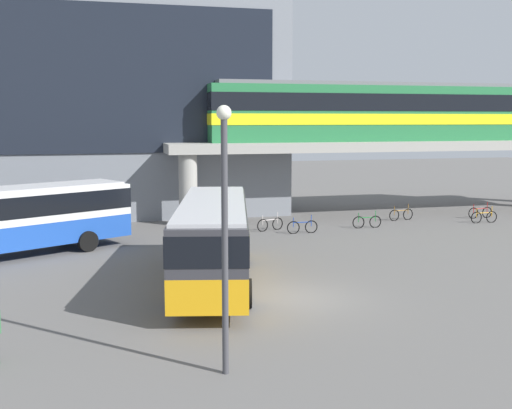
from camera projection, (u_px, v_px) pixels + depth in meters
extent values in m
plane|color=#605E5B|center=(235.00, 244.00, 31.83)|extent=(120.00, 120.00, 0.00)
cube|color=slate|center=(75.00, 96.00, 44.12)|extent=(27.19, 15.19, 15.78)
cube|color=black|center=(71.00, 78.00, 36.68)|extent=(24.47, 0.10, 8.84)
cube|color=#9E9B93|center=(383.00, 145.00, 42.14)|extent=(29.44, 5.55, 0.60)
cylinder|color=#9E9B93|center=(188.00, 190.00, 37.20)|extent=(1.10, 1.10, 4.26)
cylinder|color=#9E9B93|center=(179.00, 184.00, 40.99)|extent=(1.10, 1.10, 4.26)
cube|color=#26723F|center=(390.00, 114.00, 41.97)|extent=(24.80, 2.90, 3.60)
cube|color=yellow|center=(390.00, 119.00, 42.02)|extent=(24.86, 2.96, 0.70)
cube|color=black|center=(390.00, 103.00, 41.87)|extent=(24.86, 2.96, 1.10)
cube|color=slate|center=(391.00, 85.00, 41.71)|extent=(23.81, 2.61, 0.24)
cube|color=orange|center=(213.00, 258.00, 24.03)|extent=(4.86, 11.28, 1.10)
cube|color=#333338|center=(213.00, 224.00, 23.85)|extent=(4.86, 11.28, 1.50)
cube|color=black|center=(213.00, 222.00, 23.84)|extent=(4.91, 11.33, 0.96)
cube|color=silver|center=(213.00, 203.00, 23.74)|extent=(4.62, 10.72, 0.12)
cylinder|color=black|center=(188.00, 252.00, 27.55)|extent=(0.49, 1.04, 1.00)
cylinder|color=black|center=(245.00, 252.00, 27.63)|extent=(0.49, 1.04, 1.00)
cylinder|color=black|center=(173.00, 294.00, 21.01)|extent=(0.49, 1.04, 1.00)
cylinder|color=black|center=(248.00, 293.00, 21.09)|extent=(0.49, 1.04, 1.00)
cube|color=#1E4CB2|center=(13.00, 235.00, 28.81)|extent=(10.86, 7.45, 1.10)
cube|color=silver|center=(12.00, 207.00, 28.63)|extent=(10.86, 7.45, 1.50)
cube|color=black|center=(12.00, 205.00, 28.62)|extent=(10.91, 7.51, 0.96)
cube|color=silver|center=(11.00, 189.00, 28.52)|extent=(10.31, 7.08, 0.12)
cylinder|color=black|center=(88.00, 241.00, 30.07)|extent=(1.01, 0.72, 1.00)
cylinder|color=black|center=(64.00, 234.00, 31.87)|extent=(1.01, 0.72, 1.00)
torus|color=black|center=(278.00, 224.00, 36.05)|extent=(0.72, 0.31, 0.74)
torus|color=black|center=(263.00, 226.00, 35.46)|extent=(0.72, 0.31, 0.74)
cylinder|color=silver|center=(270.00, 220.00, 35.71)|extent=(1.01, 0.40, 0.05)
cylinder|color=silver|center=(263.00, 220.00, 35.42)|extent=(0.04, 0.04, 0.55)
cylinder|color=silver|center=(278.00, 218.00, 36.00)|extent=(0.04, 0.04, 0.65)
torus|color=black|center=(375.00, 222.00, 36.74)|extent=(0.74, 0.08, 0.74)
torus|color=black|center=(358.00, 222.00, 36.51)|extent=(0.74, 0.08, 0.74)
cylinder|color=#1E7F33|center=(367.00, 217.00, 36.58)|extent=(1.05, 0.08, 0.05)
cylinder|color=#1E7F33|center=(359.00, 217.00, 36.47)|extent=(0.04, 0.04, 0.55)
cylinder|color=#1E7F33|center=(375.00, 216.00, 36.69)|extent=(0.04, 0.04, 0.65)
torus|color=black|center=(408.00, 214.00, 39.61)|extent=(0.74, 0.18, 0.74)
torus|color=black|center=(394.00, 215.00, 39.19)|extent=(0.74, 0.18, 0.74)
cylinder|color=#996626|center=(401.00, 210.00, 39.37)|extent=(1.04, 0.22, 0.05)
cylinder|color=#996626|center=(394.00, 211.00, 39.15)|extent=(0.04, 0.04, 0.55)
cylinder|color=#996626|center=(408.00, 209.00, 39.57)|extent=(0.04, 0.04, 0.65)
torus|color=black|center=(492.00, 217.00, 38.53)|extent=(0.74, 0.08, 0.74)
torus|color=black|center=(476.00, 218.00, 38.29)|extent=(0.74, 0.08, 0.74)
cylinder|color=orange|center=(484.00, 213.00, 38.37)|extent=(1.05, 0.07, 0.05)
cylinder|color=orange|center=(477.00, 213.00, 38.25)|extent=(0.04, 0.04, 0.55)
cylinder|color=orange|center=(492.00, 211.00, 38.48)|extent=(0.04, 0.04, 0.65)
torus|color=black|center=(487.00, 212.00, 40.44)|extent=(0.74, 0.11, 0.74)
torus|color=black|center=(473.00, 213.00, 40.11)|extent=(0.74, 0.11, 0.74)
cylinder|color=#B21E1E|center=(480.00, 209.00, 40.24)|extent=(1.05, 0.12, 0.05)
cylinder|color=#B21E1E|center=(474.00, 209.00, 40.07)|extent=(0.04, 0.04, 0.55)
cylinder|color=#B21E1E|center=(487.00, 207.00, 40.39)|extent=(0.04, 0.04, 0.65)
torus|color=black|center=(311.00, 227.00, 35.03)|extent=(0.74, 0.06, 0.74)
torus|color=black|center=(293.00, 228.00, 34.77)|extent=(0.74, 0.06, 0.74)
cylinder|color=#1E3FA5|center=(302.00, 222.00, 34.86)|extent=(1.05, 0.05, 0.05)
cylinder|color=#1E3FA5|center=(293.00, 222.00, 34.73)|extent=(0.04, 0.04, 0.55)
cylinder|color=#1E3FA5|center=(311.00, 221.00, 34.98)|extent=(0.04, 0.04, 0.65)
cylinder|color=#3F3F44|center=(225.00, 250.00, 15.27)|extent=(0.16, 0.16, 6.31)
sphere|color=silver|center=(224.00, 113.00, 14.82)|extent=(0.36, 0.36, 0.36)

